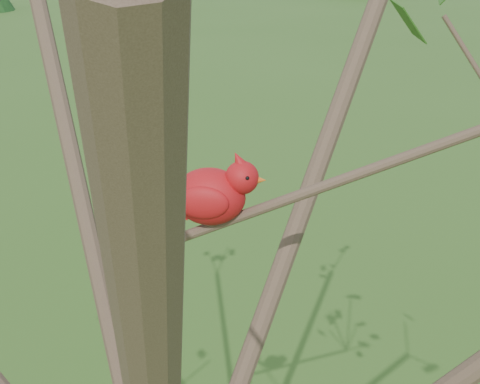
% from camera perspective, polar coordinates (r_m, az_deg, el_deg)
% --- Properties ---
extents(crabapple_tree, '(2.35, 2.05, 2.95)m').
position_cam_1_polar(crabapple_tree, '(0.97, -6.82, 0.37)').
color(crabapple_tree, '#433124').
rests_on(crabapple_tree, ground).
extents(cardinal, '(0.20, 0.11, 0.14)m').
position_cam_1_polar(cardinal, '(1.09, -2.27, -0.14)').
color(cardinal, '#B40F19').
rests_on(cardinal, ground).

